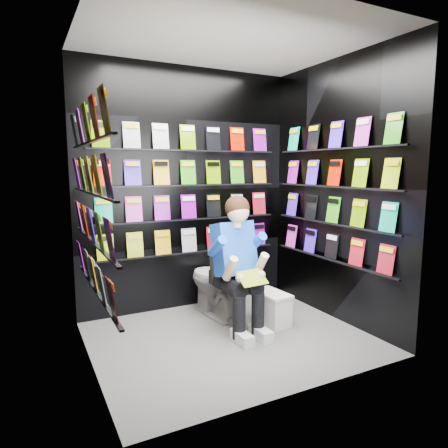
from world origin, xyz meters
name	(u,v)px	position (x,y,z in m)	size (l,w,h in m)	color
floor	(230,338)	(0.00, 0.00, 0.00)	(2.40, 2.40, 0.00)	#5E5E5C
ceiling	(231,37)	(0.00, 0.00, 2.60)	(2.40, 2.40, 0.00)	white
wall_back	(187,190)	(0.00, 1.00, 1.30)	(2.40, 0.04, 2.60)	black
wall_front	(303,205)	(0.00, -1.00, 1.30)	(2.40, 0.04, 2.60)	black
wall_left	(85,201)	(-1.20, 0.00, 1.30)	(0.04, 2.00, 2.60)	black
wall_right	(336,192)	(1.20, 0.00, 1.30)	(0.04, 2.00, 2.60)	black
comics_back	(188,190)	(0.00, 0.97, 1.31)	(2.10, 0.06, 1.37)	red
comics_left	(90,200)	(-1.17, 0.00, 1.31)	(0.06, 1.70, 1.37)	red
comics_right	(334,191)	(1.17, 0.00, 1.31)	(0.06, 1.70, 1.37)	red
toilet	(216,281)	(0.15, 0.59, 0.37)	(0.42, 0.75, 0.73)	white
longbox	(271,309)	(0.53, 0.12, 0.15)	(0.21, 0.39, 0.29)	white
longbox_lid	(272,294)	(0.53, 0.12, 0.30)	(0.23, 0.41, 0.03)	white
reader	(233,250)	(0.15, 0.21, 0.76)	(0.51, 0.75, 1.38)	blue
held_comic	(252,278)	(0.15, -0.14, 0.58)	(0.26, 0.01, 0.18)	green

